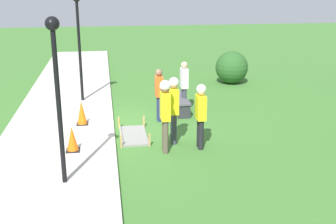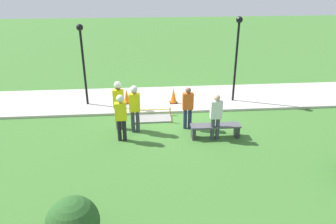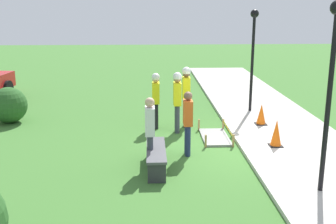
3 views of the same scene
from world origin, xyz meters
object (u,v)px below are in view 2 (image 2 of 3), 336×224
object	(u,v)px
bystander_in_orange_shirt	(188,106)
worker_trainee	(119,101)
traffic_cone_far_patch	(127,96)
park_bench	(215,129)
worker_assistant	(135,105)
bystander_in_gray_shirt	(216,115)
traffic_cone_near_patch	(173,95)
lamppost_near	(82,52)
lamppost_far	(237,47)
worker_supervisor	(121,114)

from	to	relation	value
bystander_in_orange_shirt	worker_trainee	bearing A→B (deg)	-4.07
traffic_cone_far_patch	park_bench	bearing A→B (deg)	134.41
worker_assistant	bystander_in_gray_shirt	distance (m)	2.94
traffic_cone_near_patch	worker_assistant	size ratio (longest dim) A/B	0.40
park_bench	lamppost_near	distance (m)	6.38
park_bench	bystander_in_gray_shirt	distance (m)	0.63
traffic_cone_far_patch	worker_assistant	xyz separation A→B (m)	(-0.40, 2.65, 0.68)
lamppost_far	bystander_in_gray_shirt	bearing A→B (deg)	65.09
worker_supervisor	bystander_in_orange_shirt	size ratio (longest dim) A/B	1.05
bystander_in_orange_shirt	bystander_in_gray_shirt	bearing A→B (deg)	131.92
traffic_cone_near_patch	lamppost_far	world-z (taller)	lamppost_far
worker_supervisor	lamppost_near	world-z (taller)	lamppost_near
park_bench	bystander_in_gray_shirt	world-z (taller)	bystander_in_gray_shirt
worker_trainee	bystander_in_orange_shirt	size ratio (longest dim) A/B	1.15
traffic_cone_near_patch	lamppost_far	bearing A→B (deg)	-177.88
lamppost_near	bystander_in_orange_shirt	bearing A→B (deg)	147.82
lamppost_near	lamppost_far	distance (m)	6.54
park_bench	worker_trainee	bearing A→B (deg)	-16.11
traffic_cone_far_patch	bystander_in_gray_shirt	size ratio (longest dim) A/B	0.38
traffic_cone_far_patch	worker_supervisor	size ratio (longest dim) A/B	0.37
worker_trainee	bystander_in_gray_shirt	size ratio (longest dim) A/B	1.12
worker_supervisor	lamppost_far	world-z (taller)	lamppost_far
worker_trainee	lamppost_near	size ratio (longest dim) A/B	0.54
worker_trainee	bystander_in_gray_shirt	xyz separation A→B (m)	(-3.40, 1.13, -0.19)
bystander_in_gray_shirt	lamppost_near	distance (m)	6.25
traffic_cone_near_patch	bystander_in_gray_shirt	bearing A→B (deg)	109.06
park_bench	worker_supervisor	bearing A→B (deg)	-0.96
worker_supervisor	bystander_in_gray_shirt	size ratio (longest dim) A/B	1.02
lamppost_far	worker_trainee	bearing A→B (deg)	24.61
worker_supervisor	bystander_in_gray_shirt	bearing A→B (deg)	176.68
bystander_in_orange_shirt	lamppost_near	xyz separation A→B (m)	(4.10, -2.58, 1.48)
worker_assistant	lamppost_far	world-z (taller)	lamppost_far
traffic_cone_far_patch	lamppost_far	xyz separation A→B (m)	(-4.80, 0.05, 2.13)
worker_assistant	lamppost_near	bearing A→B (deg)	-51.80
bystander_in_orange_shirt	worker_assistant	bearing A→B (deg)	3.87
bystander_in_orange_shirt	lamppost_near	distance (m)	5.07
traffic_cone_near_patch	park_bench	xyz separation A→B (m)	(-1.19, 3.18, -0.11)
traffic_cone_near_patch	worker_assistant	distance (m)	3.07
traffic_cone_near_patch	traffic_cone_far_patch	size ratio (longest dim) A/B	1.12
bystander_in_gray_shirt	traffic_cone_far_patch	bearing A→B (deg)	-47.11
traffic_cone_far_patch	lamppost_near	world-z (taller)	lamppost_near
traffic_cone_near_patch	bystander_in_gray_shirt	xyz separation A→B (m)	(-1.15, 3.32, 0.50)
worker_supervisor	lamppost_far	xyz separation A→B (m)	(-4.87, -3.23, 1.53)
traffic_cone_near_patch	bystander_in_orange_shirt	distance (m)	2.43
worker_supervisor	worker_trainee	size ratio (longest dim) A/B	0.91
park_bench	lamppost_far	distance (m)	4.24
traffic_cone_near_patch	lamppost_near	world-z (taller)	lamppost_near
traffic_cone_far_patch	lamppost_near	xyz separation A→B (m)	(1.74, -0.07, 1.99)
park_bench	worker_trainee	size ratio (longest dim) A/B	0.94
worker_trainee	lamppost_near	xyz separation A→B (m)	(1.55, -2.40, 1.26)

